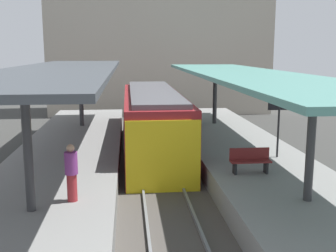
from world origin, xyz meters
The scene contains 13 objects.
ground_plane centered at (0.00, 0.00, 0.00)m, with size 80.00×80.00×0.00m, color #383835.
platform_left centered at (-3.80, 0.00, 0.50)m, with size 4.40×28.00×1.00m, color gray.
platform_right centered at (3.80, 0.00, 0.50)m, with size 4.40×28.00×1.00m, color gray.
track_ballast centered at (0.00, 0.00, 0.10)m, with size 3.20×28.00×0.20m, color #4C4742.
rail_near_side centered at (-0.72, 0.00, 0.27)m, with size 0.08×28.00×0.14m, color slate.
rail_far_side centered at (0.72, 0.00, 0.27)m, with size 0.08×28.00×0.14m, color slate.
commuter_train centered at (0.00, 4.22, 1.73)m, with size 2.78×11.70×3.10m.
canopy_left centered at (-3.80, 1.40, 4.38)m, with size 4.18×21.00×3.51m.
canopy_right centered at (3.80, 1.40, 4.14)m, with size 4.18×21.00×3.26m.
platform_bench centered at (2.95, -2.15, 1.46)m, with size 1.40×0.41×0.86m.
platform_sign centered at (4.67, -0.15, 2.62)m, with size 0.90×0.08×2.21m.
passenger_near_bench centered at (-2.81, -4.29, 1.85)m, with size 0.36×0.36×1.64m.
station_building_backdrop centered at (1.53, 20.00, 5.50)m, with size 18.00×6.00×11.00m, color #A89E8E.
Camera 1 is at (-1.21, -15.53, 5.17)m, focal length 44.04 mm.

